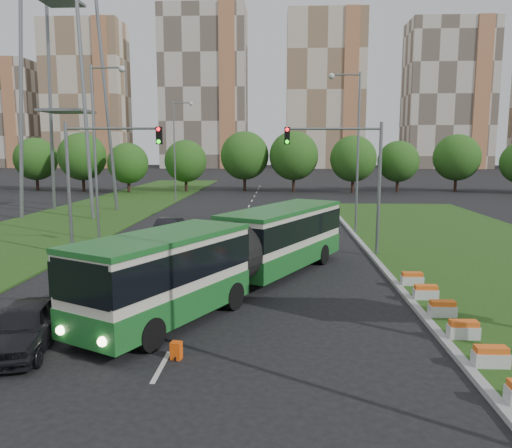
# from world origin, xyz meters

# --- Properties ---
(ground) EXTENTS (360.00, 360.00, 0.00)m
(ground) POSITION_xyz_m (0.00, 0.00, 0.00)
(ground) COLOR black
(ground) RESTS_ON ground
(grass_median) EXTENTS (14.00, 60.00, 0.15)m
(grass_median) POSITION_xyz_m (13.00, 8.00, 0.07)
(grass_median) COLOR #214A15
(grass_median) RESTS_ON ground
(median_kerb) EXTENTS (0.30, 60.00, 0.18)m
(median_kerb) POSITION_xyz_m (6.05, 8.00, 0.09)
(median_kerb) COLOR #989898
(median_kerb) RESTS_ON ground
(left_verge) EXTENTS (12.00, 110.00, 0.10)m
(left_verge) POSITION_xyz_m (-18.00, 25.00, 0.05)
(left_verge) COLOR #214A15
(left_verge) RESTS_ON ground
(lane_markings) EXTENTS (0.20, 100.00, 0.01)m
(lane_markings) POSITION_xyz_m (-3.00, 20.00, 0.00)
(lane_markings) COLOR beige
(lane_markings) RESTS_ON ground
(flower_planters) EXTENTS (1.10, 11.50, 0.60)m
(flower_planters) POSITION_xyz_m (6.70, -2.50, 0.45)
(flower_planters) COLOR silver
(flower_planters) RESTS_ON grass_median
(traffic_mast_median) EXTENTS (5.76, 0.32, 8.00)m
(traffic_mast_median) POSITION_xyz_m (4.78, 10.00, 5.35)
(traffic_mast_median) COLOR slate
(traffic_mast_median) RESTS_ON ground
(traffic_mast_left) EXTENTS (5.76, 0.32, 8.00)m
(traffic_mast_left) POSITION_xyz_m (-10.38, 9.00, 5.35)
(traffic_mast_left) COLOR slate
(traffic_mast_left) RESTS_ON ground
(street_lamps) EXTENTS (36.00, 60.00, 12.00)m
(street_lamps) POSITION_xyz_m (-3.00, 10.00, 6.00)
(street_lamps) COLOR slate
(street_lamps) RESTS_ON ground
(tree_line) EXTENTS (120.00, 8.00, 9.00)m
(tree_line) POSITION_xyz_m (10.00, 55.00, 4.50)
(tree_line) COLOR #215115
(tree_line) RESTS_ON ground
(apartment_tower_west) EXTENTS (26.00, 15.00, 48.00)m
(apartment_tower_west) POSITION_xyz_m (-65.00, 150.00, 24.00)
(apartment_tower_west) COLOR beige
(apartment_tower_west) RESTS_ON ground
(apartment_tower_cwest) EXTENTS (28.00, 15.00, 52.00)m
(apartment_tower_cwest) POSITION_xyz_m (-25.00, 150.00, 26.00)
(apartment_tower_cwest) COLOR beige
(apartment_tower_cwest) RESTS_ON ground
(apartment_tower_ceast) EXTENTS (25.00, 15.00, 50.00)m
(apartment_tower_ceast) POSITION_xyz_m (15.00, 150.00, 25.00)
(apartment_tower_ceast) COLOR beige
(apartment_tower_ceast) RESTS_ON ground
(apartment_tower_east) EXTENTS (27.00, 15.00, 47.00)m
(apartment_tower_east) POSITION_xyz_m (55.00, 150.00, 23.50)
(apartment_tower_east) COLOR beige
(apartment_tower_east) RESTS_ON ground
(midrise_west) EXTENTS (22.00, 14.00, 36.00)m
(midrise_west) POSITION_xyz_m (-95.00, 150.00, 18.00)
(midrise_west) COLOR beige
(midrise_west) RESTS_ON ground
(articulated_bus) EXTENTS (2.80, 17.94, 2.95)m
(articulated_bus) POSITION_xyz_m (-1.71, 2.33, 1.81)
(articulated_bus) COLOR beige
(articulated_bus) RESTS_ON ground
(car_left_near) EXTENTS (2.58, 4.79, 1.55)m
(car_left_near) POSITION_xyz_m (-7.71, -4.91, 0.77)
(car_left_near) COLOR black
(car_left_near) RESTS_ON ground
(car_left_far) EXTENTS (1.80, 4.64, 1.51)m
(car_left_far) POSITION_xyz_m (-7.47, 14.80, 0.75)
(car_left_far) COLOR black
(car_left_far) RESTS_ON ground
(pedestrian) EXTENTS (0.48, 0.68, 1.78)m
(pedestrian) POSITION_xyz_m (-5.21, -3.42, 0.89)
(pedestrian) COLOR gray
(pedestrian) RESTS_ON ground
(shopping_trolley) EXTENTS (0.32, 0.34, 0.55)m
(shopping_trolley) POSITION_xyz_m (-2.66, -5.43, 0.27)
(shopping_trolley) COLOR #F8500D
(shopping_trolley) RESTS_ON ground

